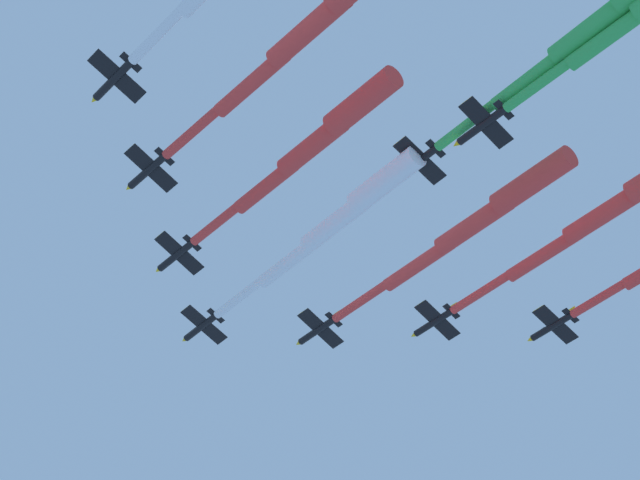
{
  "coord_description": "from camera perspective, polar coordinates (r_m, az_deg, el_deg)",
  "views": [
    {
      "loc": [
        109.79,
        -111.86,
        71.39
      ],
      "look_at": [
        0.0,
        0.0,
        201.16
      ],
      "focal_mm": 75.33,
      "sensor_mm": 36.0,
      "label": 1
    }
  ],
  "objects": [
    {
      "name": "jet_starboard_inner",
      "position": [
        200.87,
        6.55,
        0.7
      ],
      "size": [
        60.29,
        11.02,
        4.52
      ],
      "color": "black"
    },
    {
      "name": "jet_lead",
      "position": [
        201.01,
        0.66,
        0.78
      ],
      "size": [
        58.37,
        12.07,
        4.51
      ],
      "color": "black"
    },
    {
      "name": "jet_starboard_mid",
      "position": [
        204.08,
        12.01,
        1.16
      ],
      "size": [
        61.21,
        11.26,
        4.53
      ],
      "color": "black"
    },
    {
      "name": "jet_port_mid",
      "position": [
        173.58,
        -0.49,
        8.99
      ],
      "size": [
        59.91,
        10.89,
        4.51
      ],
      "color": "black"
    },
    {
      "name": "jet_trail_port",
      "position": [
        177.66,
        11.42,
        8.82
      ],
      "size": [
        56.01,
        11.7,
        4.51
      ],
      "color": "black"
    },
    {
      "name": "jet_port_inner",
      "position": [
        188.35,
        -0.36,
        4.04
      ],
      "size": [
        54.86,
        10.64,
        4.52
      ],
      "color": "black"
    }
  ]
}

